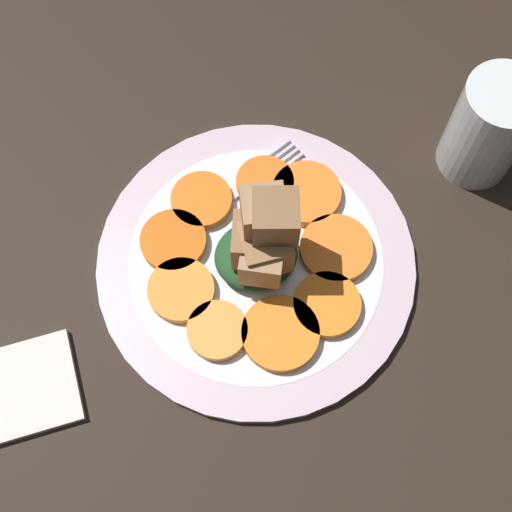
{
  "coord_description": "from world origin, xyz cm",
  "views": [
    {
      "loc": [
        7.15,
        23.82,
        64.33
      ],
      "look_at": [
        0.0,
        0.0,
        4.1
      ],
      "focal_mm": 50.0,
      "sensor_mm": 36.0,
      "label": 1
    }
  ],
  "objects": [
    {
      "name": "carrot_slice_1",
      "position": [
        -0.22,
        7.51,
        3.6
      ],
      "size": [
        6.95,
        6.95,
        0.99
      ],
      "primitive_type": "cylinder",
      "color": "orange",
      "rests_on": "plate"
    },
    {
      "name": "fork",
      "position": [
        0.49,
        -6.96,
        3.3
      ],
      "size": [
        17.09,
        8.82,
        0.4
      ],
      "rotation": [
        0.0,
        0.0,
        0.42
      ],
      "color": "silver",
      "rests_on": "plate"
    },
    {
      "name": "carrot_slice_4",
      "position": [
        -6.56,
        -5.05,
        3.6
      ],
      "size": [
        6.68,
        6.68,
        0.99
      ],
      "primitive_type": "cylinder",
      "color": "orange",
      "rests_on": "plate"
    },
    {
      "name": "carrot_slice_0",
      "position": [
        5.27,
        5.66,
        3.6
      ],
      "size": [
        5.43,
        5.43,
        0.99
      ],
      "primitive_type": "cylinder",
      "color": "#F9953A",
      "rests_on": "plate"
    },
    {
      "name": "water_glass",
      "position": [
        -24.08,
        -4.75,
        7.55
      ],
      "size": [
        7.27,
        7.27,
        11.1
      ],
      "color": "silver",
      "rests_on": "table_slab"
    },
    {
      "name": "center_pile",
      "position": [
        -0.45,
        0.19,
        7.47
      ],
      "size": [
        7.92,
        7.7,
        10.14
      ],
      "color": "#1E4723",
      "rests_on": "plate"
    },
    {
      "name": "carrot_slice_3",
      "position": [
        -7.37,
        1.24,
        3.6
      ],
      "size": [
        6.76,
        6.76,
        0.99
      ],
      "primitive_type": "cylinder",
      "color": "orange",
      "rests_on": "plate"
    },
    {
      "name": "table_slab",
      "position": [
        0.0,
        0.0,
        1.0
      ],
      "size": [
        120.0,
        120.0,
        2.0
      ],
      "primitive_type": "cube",
      "color": "black",
      "rests_on": "ground"
    },
    {
      "name": "carrot_slice_2",
      "position": [
        -4.8,
        6.17,
        3.6
      ],
      "size": [
        6.11,
        6.11,
        0.99
      ],
      "primitive_type": "cylinder",
      "color": "orange",
      "rests_on": "plate"
    },
    {
      "name": "carrot_slice_7",
      "position": [
        6.89,
        -3.86,
        3.6
      ],
      "size": [
        6.19,
        6.19,
        0.99
      ],
      "primitive_type": "cylinder",
      "color": "#D45E12",
      "rests_on": "plate"
    },
    {
      "name": "carrot_slice_8",
      "position": [
        7.4,
        1.06,
        3.6
      ],
      "size": [
        6.09,
        6.09,
        0.99
      ],
      "primitive_type": "cylinder",
      "color": "orange",
      "rests_on": "plate"
    },
    {
      "name": "carrot_slice_5",
      "position": [
        -3.08,
        -7.25,
        3.6
      ],
      "size": [
        5.59,
        5.59,
        0.99
      ],
      "primitive_type": "cylinder",
      "color": "orange",
      "rests_on": "plate"
    },
    {
      "name": "plate",
      "position": [
        0.0,
        0.0,
        2.52
      ],
      "size": [
        29.73,
        29.73,
        1.05
      ],
      "color": "silver",
      "rests_on": "table_slab"
    },
    {
      "name": "carrot_slice_6",
      "position": [
        3.27,
        -7.21,
        3.6
      ],
      "size": [
        5.86,
        5.86,
        0.99
      ],
      "primitive_type": "cylinder",
      "color": "orange",
      "rests_on": "plate"
    }
  ]
}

